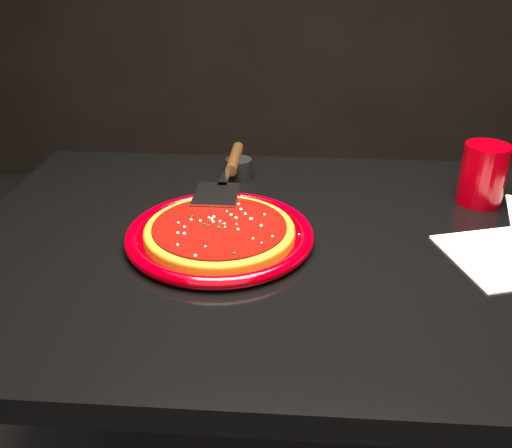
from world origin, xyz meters
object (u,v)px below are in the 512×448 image
Objects in this scene: table at (299,401)px; cup at (483,174)px; ramekin at (239,169)px; plate at (220,235)px; pizza_server at (228,173)px.

cup reaches higher than table.
plate is at bearing -91.18° from ramekin.
pizza_server is at bearing 92.74° from plate.
ramekin is (-0.48, 0.09, -0.04)m from cup.
table is 0.41m from plate.
pizza_server is 0.08m from ramekin.
cup is at bearing -1.63° from pizza_server.
pizza_server is at bearing 129.33° from table.
plate is 2.72× the size of cup.
plate is 5.80× the size of ramekin.
plate is at bearing -86.99° from pizza_server.
pizza_server is 2.94× the size of cup.
ramekin reaches higher than plate.
pizza_server reaches higher than ramekin.
plate is 0.52m from cup.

